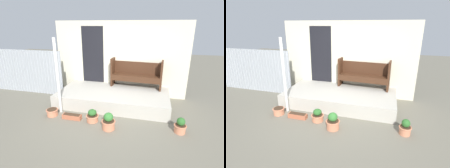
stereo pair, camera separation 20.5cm
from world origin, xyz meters
TOP-DOWN VIEW (x-y plane):
  - ground_plane at (0.00, 0.00)m, footprint 24.00×24.00m
  - porch_slab at (-0.01, 0.86)m, footprint 3.50×1.72m
  - house_wall at (-0.06, 1.74)m, footprint 4.70×0.08m
  - fence_corrugated at (-3.47, 1.09)m, footprint 3.06×0.05m
  - support_post at (-1.38, -0.10)m, footprint 0.08×0.08m
  - bench at (0.64, 1.49)m, footprint 1.74×0.52m
  - flower_pot_left at (-1.50, -0.36)m, footprint 0.34×0.34m
  - flower_pot_middle at (-0.29, -0.39)m, footprint 0.35×0.35m
  - flower_pot_right at (0.23, -0.63)m, footprint 0.36×0.36m
  - flower_pot_far_right at (1.93, -0.38)m, footprint 0.30×0.30m
  - planter_box_rect at (-0.88, -0.40)m, footprint 0.53×0.16m

SIDE VIEW (x-z plane):
  - ground_plane at x=0.00m, z-range 0.00..0.00m
  - planter_box_rect at x=-0.88m, z-range 0.00..0.14m
  - flower_pot_left at x=-1.50m, z-range 0.01..0.21m
  - flower_pot_middle at x=-0.29m, z-range -0.02..0.32m
  - flower_pot_far_right at x=1.93m, z-range -0.03..0.37m
  - flower_pot_right at x=0.23m, z-range -0.03..0.41m
  - porch_slab at x=-0.01m, z-range 0.00..0.41m
  - fence_corrugated at x=-3.47m, z-range 0.00..1.61m
  - bench at x=0.64m, z-range 0.42..1.39m
  - support_post at x=-1.38m, z-range 0.00..2.15m
  - house_wall at x=-0.06m, z-range 0.00..2.60m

